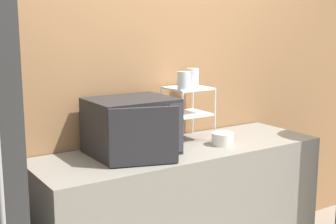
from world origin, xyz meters
name	(u,v)px	position (x,y,z in m)	size (l,w,h in m)	color
wall_back	(153,83)	(0.00, 0.65, 1.30)	(8.00, 0.06, 2.60)	#9E7047
counter	(181,217)	(0.00, 0.30, 0.46)	(1.88, 0.61, 0.93)	gray
microwave	(132,127)	(-0.32, 0.36, 1.09)	(0.50, 0.54, 0.33)	#262628
dish_rack	(188,102)	(0.15, 0.45, 1.18)	(0.27, 0.26, 0.35)	white
glass_front_left	(184,81)	(0.07, 0.38, 1.34)	(0.08, 0.08, 0.12)	silver
glass_back_right	(192,77)	(0.24, 0.52, 1.34)	(0.08, 0.08, 0.12)	silver
bowl	(223,139)	(0.26, 0.22, 0.97)	(0.14, 0.14, 0.08)	silver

